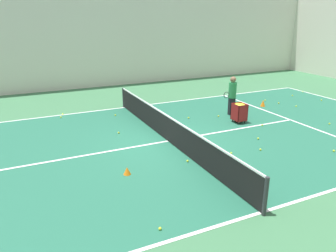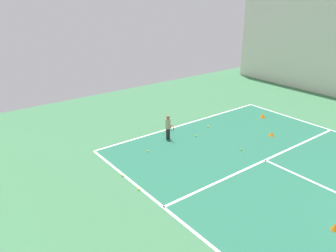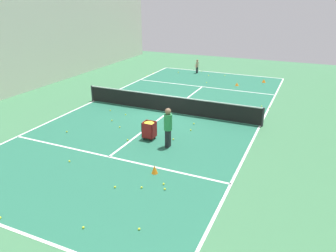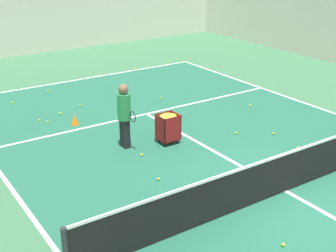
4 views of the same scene
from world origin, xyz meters
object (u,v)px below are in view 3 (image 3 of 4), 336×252
(coach_at_net, at_px, (168,125))
(training_cone_1, at_px, (156,96))
(training_cone_0, at_px, (264,81))
(player_near_baseline, at_px, (197,65))
(ball_cart, at_px, (149,127))
(tennis_net, at_px, (168,104))

(coach_at_net, distance_m, training_cone_1, 7.18)
(training_cone_0, bearing_deg, coach_at_net, 81.25)
(player_near_baseline, height_order, training_cone_0, player_near_baseline)
(coach_at_net, xyz_separation_m, ball_cart, (1.09, -0.39, -0.42))
(tennis_net, distance_m, player_near_baseline, 9.90)
(tennis_net, height_order, player_near_baseline, player_near_baseline)
(player_near_baseline, relative_size, coach_at_net, 0.64)
(player_near_baseline, relative_size, training_cone_1, 5.02)
(tennis_net, height_order, ball_cart, tennis_net)
(tennis_net, xyz_separation_m, training_cone_1, (1.83, -2.15, -0.38))
(ball_cart, bearing_deg, training_cone_1, -66.46)
(tennis_net, height_order, training_cone_0, tennis_net)
(player_near_baseline, bearing_deg, ball_cart, 20.09)
(player_near_baseline, distance_m, coach_at_net, 14.19)
(coach_at_net, xyz_separation_m, training_cone_1, (3.60, -6.15, -0.88))
(tennis_net, distance_m, training_cone_0, 9.62)
(player_near_baseline, distance_m, ball_cart, 13.57)
(tennis_net, relative_size, ball_cart, 12.33)
(training_cone_0, bearing_deg, tennis_net, 67.05)
(ball_cart, bearing_deg, coach_at_net, 160.20)
(training_cone_1, bearing_deg, coach_at_net, 120.34)
(player_near_baseline, distance_m, training_cone_0, 5.62)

